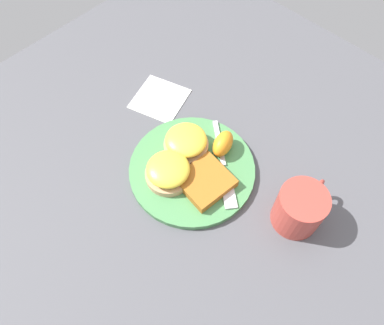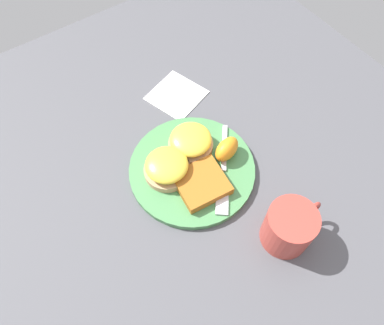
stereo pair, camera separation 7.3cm
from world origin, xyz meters
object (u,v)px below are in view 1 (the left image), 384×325
Objects in this scene: sandwich_benedict_right at (168,171)px; orange_wedge at (223,144)px; sandwich_benedict_left at (186,142)px; cup at (300,208)px; fork at (223,168)px; hashbrown_patty at (205,181)px.

sandwich_benedict_right and orange_wedge have the same top height.
sandwich_benedict_left is 0.07m from sandwich_benedict_right.
sandwich_benedict_left is 0.78× the size of cup.
cup is (0.02, -0.16, 0.03)m from fork.
hashbrown_patty is at bearing -111.70° from sandwich_benedict_left.
sandwich_benedict_left is 0.07m from orange_wedge.
sandwich_benedict_right is 0.12m from orange_wedge.
hashbrown_patty is (-0.03, -0.08, -0.01)m from sandwich_benedict_left.
hashbrown_patty is (0.04, -0.06, -0.01)m from sandwich_benedict_right.
fork is at bearing 96.72° from cup.
sandwich_benedict_left and sandwich_benedict_right have the same top height.
sandwich_benedict_left is at bearing 97.96° from cup.
cup reaches higher than orange_wedge.
cup is at bearing -83.28° from fork.
cup is at bearing -67.46° from hashbrown_patty.
cup is at bearing -64.98° from sandwich_benedict_right.
sandwich_benedict_right is (-0.07, -0.02, 0.00)m from sandwich_benedict_left.
sandwich_benedict_left is 0.09m from hashbrown_patty.
hashbrown_patty is at bearing -58.89° from sandwich_benedict_right.
orange_wedge reaches higher than hashbrown_patty.
fork is at bearing -137.23° from orange_wedge.
sandwich_benedict_right is 0.53× the size of fork.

